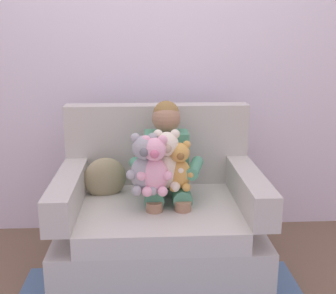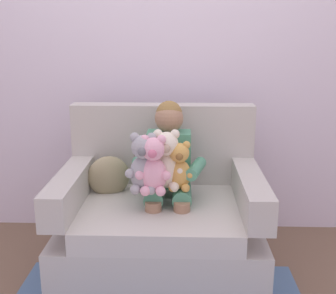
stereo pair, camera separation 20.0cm
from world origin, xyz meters
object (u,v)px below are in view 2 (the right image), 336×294
at_px(plush_cream, 166,161).
at_px(plush_grey, 143,165).
at_px(seated_child, 169,165).
at_px(armchair, 161,223).
at_px(throw_pillow, 109,176).
at_px(plush_honey, 179,167).
at_px(plush_pink, 153,166).

height_order(plush_cream, plush_grey, plush_cream).
height_order(seated_child, plush_cream, seated_child).
height_order(armchair, throw_pillow, armchair).
xyz_separation_m(plush_honey, plush_cream, (-0.07, 0.01, 0.03)).
bearing_deg(throw_pillow, plush_grey, -48.27).
distance_m(seated_child, plush_grey, 0.23).
bearing_deg(throw_pillow, armchair, -20.50).
distance_m(plush_honey, plush_cream, 0.08).
bearing_deg(plush_pink, plush_honey, 28.28).
bearing_deg(plush_pink, plush_grey, 167.19).
bearing_deg(armchair, plush_pink, -100.03).
height_order(seated_child, plush_honey, seated_child).
height_order(seated_child, throw_pillow, seated_child).
bearing_deg(seated_child, armchair, -149.12).
bearing_deg(throw_pillow, seated_child, -14.31).
bearing_deg(plush_honey, plush_pink, -144.04).
relative_size(armchair, plush_pink, 3.58).
bearing_deg(plush_grey, plush_pink, 2.96).
bearing_deg(plush_honey, armchair, 149.06).
relative_size(plush_pink, plush_grey, 0.98).
bearing_deg(armchair, plush_honey, -44.94).
xyz_separation_m(plush_pink, plush_cream, (0.07, 0.07, 0.01)).
distance_m(plush_honey, throw_pillow, 0.52).
height_order(plush_cream, throw_pillow, plush_cream).
distance_m(plush_cream, throw_pillow, 0.46).
relative_size(plush_honey, throw_pillow, 1.08).
height_order(armchair, plush_cream, armchair).
xyz_separation_m(armchair, throw_pillow, (-0.33, 0.12, 0.25)).
height_order(plush_pink, plush_cream, plush_cream).
bearing_deg(plush_pink, throw_pillow, 141.94).
bearing_deg(armchair, plush_grey, -119.49).
bearing_deg(plush_cream, throw_pillow, 127.26).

